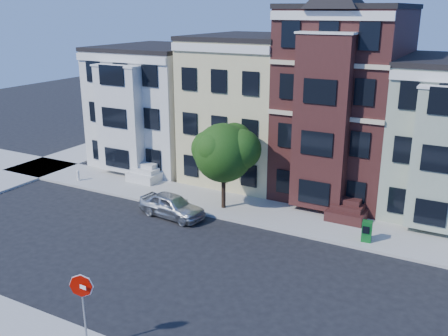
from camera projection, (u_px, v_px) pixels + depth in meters
The scene contains 11 objects.
ground at pixel (247, 286), 22.61m from camera, with size 120.00×120.00×0.00m, color black.
far_sidewalk at pixel (307, 222), 29.28m from camera, with size 60.00×4.00×0.15m, color #9E9B93.
house_white at pixel (160, 106), 40.20m from camera, with size 8.00×9.00×9.00m, color silver.
house_yellow at pixel (249, 109), 36.41m from camera, with size 7.00×9.00×10.00m, color #D0C389.
house_brown at pixel (345, 104), 32.92m from camera, with size 7.00×9.00×12.00m, color #3A1917.
house_green at pixel (448, 138), 30.42m from camera, with size 6.00×9.00×9.00m, color #93A088.
street_tree at pixel (223, 157), 30.20m from camera, with size 5.69×5.69×6.62m, color #254F15, non-canonical shape.
parked_car at pixel (172, 206), 29.96m from camera, with size 1.72×4.27×1.45m, color #AFB2B6.
newspaper_box at pixel (367, 231), 26.51m from camera, with size 0.51×0.46×1.14m, color #0F5E1F.
fire_hydrant at pixel (78, 176), 36.03m from camera, with size 0.21×0.21×0.61m, color silver.
stop_sign at pixel (84, 306), 17.90m from camera, with size 0.91×0.13×3.33m, color #A30800, non-canonical shape.
Camera 1 is at (8.57, -17.99, 11.99)m, focal length 40.00 mm.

